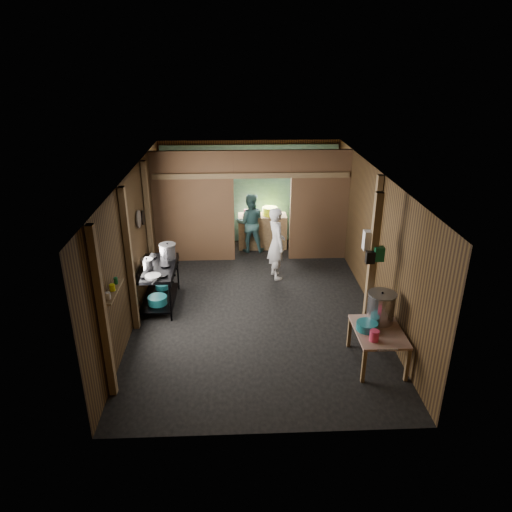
{
  "coord_description": "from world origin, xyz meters",
  "views": [
    {
      "loc": [
        -0.36,
        -8.22,
        4.55
      ],
      "look_at": [
        0.0,
        -0.2,
        1.1
      ],
      "focal_mm": 33.11,
      "sensor_mm": 36.0,
      "label": 1
    }
  ],
  "objects_px": {
    "cook": "(276,243)",
    "gas_range": "(159,286)",
    "stock_pot": "(381,308)",
    "pink_bucket": "(374,336)",
    "stove_pot_large": "(168,252)",
    "yellow_tub": "(270,211)",
    "prep_table": "(377,347)"
  },
  "relations": [
    {
      "from": "stove_pot_large",
      "to": "yellow_tub",
      "type": "xyz_separation_m",
      "value": [
        2.19,
        2.55,
        -0.01
      ]
    },
    {
      "from": "stock_pot",
      "to": "pink_bucket",
      "type": "xyz_separation_m",
      "value": [
        -0.24,
        -0.55,
        -0.16
      ]
    },
    {
      "from": "prep_table",
      "to": "yellow_tub",
      "type": "xyz_separation_m",
      "value": [
        -1.35,
        4.99,
        0.65
      ]
    },
    {
      "from": "stock_pot",
      "to": "pink_bucket",
      "type": "distance_m",
      "value": 0.62
    },
    {
      "from": "yellow_tub",
      "to": "stove_pot_large",
      "type": "bearing_deg",
      "value": -130.73
    },
    {
      "from": "prep_table",
      "to": "stove_pot_large",
      "type": "xyz_separation_m",
      "value": [
        -3.54,
        2.44,
        0.67
      ]
    },
    {
      "from": "yellow_tub",
      "to": "cook",
      "type": "xyz_separation_m",
      "value": [
        0.02,
        -1.77,
        -0.16
      ]
    },
    {
      "from": "stove_pot_large",
      "to": "pink_bucket",
      "type": "relative_size",
      "value": 1.96
    },
    {
      "from": "stock_pot",
      "to": "cook",
      "type": "relative_size",
      "value": 0.33
    },
    {
      "from": "cook",
      "to": "gas_range",
      "type": "bearing_deg",
      "value": 102.43
    },
    {
      "from": "yellow_tub",
      "to": "pink_bucket",
      "type": "bearing_deg",
      "value": -77.23
    },
    {
      "from": "stock_pot",
      "to": "cook",
      "type": "height_order",
      "value": "cook"
    },
    {
      "from": "stove_pot_large",
      "to": "stock_pot",
      "type": "distance_m",
      "value": 4.23
    },
    {
      "from": "stove_pot_large",
      "to": "yellow_tub",
      "type": "height_order",
      "value": "stove_pot_large"
    },
    {
      "from": "prep_table",
      "to": "stove_pot_large",
      "type": "relative_size",
      "value": 3.03
    },
    {
      "from": "pink_bucket",
      "to": "yellow_tub",
      "type": "xyz_separation_m",
      "value": [
        -1.19,
        5.26,
        0.27
      ]
    },
    {
      "from": "gas_range",
      "to": "pink_bucket",
      "type": "bearing_deg",
      "value": -33.4
    },
    {
      "from": "gas_range",
      "to": "stove_pot_large",
      "type": "distance_m",
      "value": 0.69
    },
    {
      "from": "gas_range",
      "to": "prep_table",
      "type": "xyz_separation_m",
      "value": [
        3.71,
        -2.07,
        -0.11
      ]
    },
    {
      "from": "stove_pot_large",
      "to": "pink_bucket",
      "type": "distance_m",
      "value": 4.35
    },
    {
      "from": "gas_range",
      "to": "stock_pot",
      "type": "bearing_deg",
      "value": -25.35
    },
    {
      "from": "stock_pot",
      "to": "pink_bucket",
      "type": "relative_size",
      "value": 3.08
    },
    {
      "from": "stove_pot_large",
      "to": "stock_pot",
      "type": "relative_size",
      "value": 0.64
    },
    {
      "from": "prep_table",
      "to": "stock_pot",
      "type": "distance_m",
      "value": 0.61
    },
    {
      "from": "gas_range",
      "to": "stove_pot_large",
      "type": "height_order",
      "value": "stove_pot_large"
    },
    {
      "from": "gas_range",
      "to": "cook",
      "type": "xyz_separation_m",
      "value": [
        2.38,
        1.15,
        0.39
      ]
    },
    {
      "from": "stock_pot",
      "to": "cook",
      "type": "distance_m",
      "value": 3.27
    },
    {
      "from": "prep_table",
      "to": "pink_bucket",
      "type": "height_order",
      "value": "pink_bucket"
    },
    {
      "from": "stock_pot",
      "to": "stove_pot_large",
      "type": "bearing_deg",
      "value": 149.11
    },
    {
      "from": "stock_pot",
      "to": "pink_bucket",
      "type": "height_order",
      "value": "stock_pot"
    },
    {
      "from": "stove_pot_large",
      "to": "stock_pot",
      "type": "height_order",
      "value": "stove_pot_large"
    },
    {
      "from": "stove_pot_large",
      "to": "stock_pot",
      "type": "bearing_deg",
      "value": -30.89
    }
  ]
}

